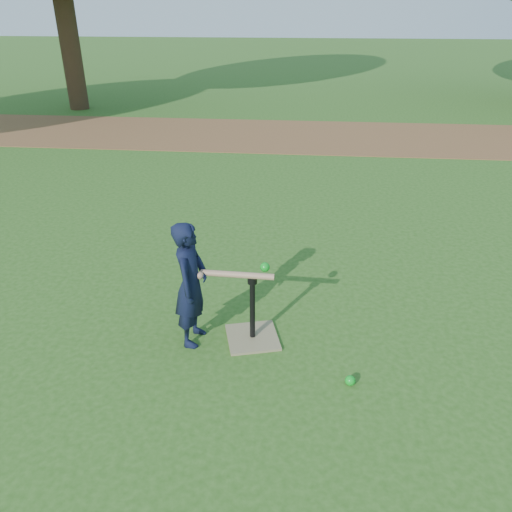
# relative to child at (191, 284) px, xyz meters

# --- Properties ---
(ground) EXTENTS (80.00, 80.00, 0.00)m
(ground) POSITION_rel_child_xyz_m (0.73, -0.10, -0.55)
(ground) COLOR #285116
(ground) RESTS_ON ground
(dirt_strip) EXTENTS (24.00, 3.00, 0.01)m
(dirt_strip) POSITION_rel_child_xyz_m (0.73, 7.40, -0.54)
(dirt_strip) COLOR brown
(dirt_strip) RESTS_ON ground
(child) EXTENTS (0.30, 0.42, 1.09)m
(child) POSITION_rel_child_xyz_m (0.00, 0.00, 0.00)
(child) COLOR black
(child) RESTS_ON ground
(wiffle_ball_ground) EXTENTS (0.08, 0.08, 0.08)m
(wiffle_ball_ground) POSITION_rel_child_xyz_m (1.30, -0.45, -0.51)
(wiffle_ball_ground) COLOR #0D981E
(wiffle_ball_ground) RESTS_ON ground
(batting_tee) EXTENTS (0.53, 0.53, 0.61)m
(batting_tee) POSITION_rel_child_xyz_m (0.50, 0.06, -0.44)
(batting_tee) COLOR #867855
(batting_tee) RESTS_ON ground
(swing_action) EXTENTS (0.63, 0.19, 0.11)m
(swing_action) POSITION_rel_child_xyz_m (0.39, 0.05, 0.10)
(swing_action) COLOR #A57D60
(swing_action) RESTS_ON ground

